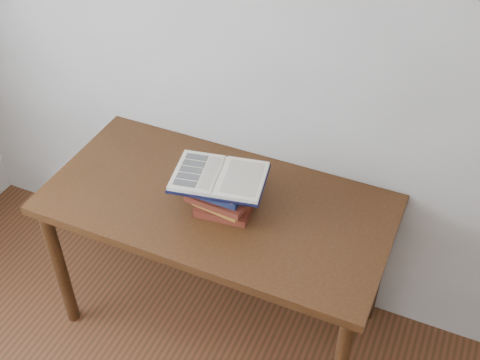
% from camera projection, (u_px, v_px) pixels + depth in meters
% --- Properties ---
extents(desk, '(1.46, 0.73, 0.78)m').
position_uv_depth(desk, '(217.00, 218.00, 2.58)').
color(desk, '#452811').
rests_on(desk, ground).
extents(book_stack, '(0.26, 0.21, 0.15)m').
position_uv_depth(book_stack, '(222.00, 195.00, 2.44)').
color(book_stack, maroon).
rests_on(book_stack, desk).
extents(open_book, '(0.41, 0.32, 0.03)m').
position_uv_depth(open_book, '(220.00, 177.00, 2.39)').
color(open_book, black).
rests_on(open_book, book_stack).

